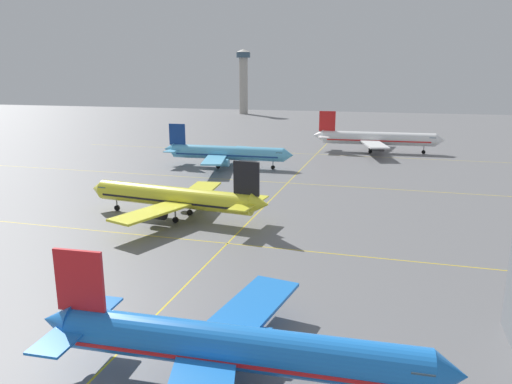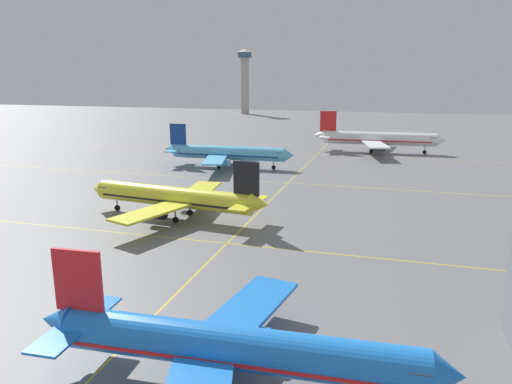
# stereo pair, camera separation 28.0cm
# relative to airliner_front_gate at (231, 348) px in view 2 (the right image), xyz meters

# --- Properties ---
(airliner_front_gate) EXTENTS (33.46, 28.86, 10.41)m
(airliner_front_gate) POSITION_rel_airliner_front_gate_xyz_m (0.00, 0.00, 0.00)
(airliner_front_gate) COLOR blue
(airliner_front_gate) RESTS_ON ground
(airliner_second_row) EXTENTS (34.43, 29.51, 10.70)m
(airliner_second_row) POSITION_rel_airliner_front_gate_xyz_m (-23.94, 41.11, 0.10)
(airliner_second_row) COLOR yellow
(airliner_second_row) RESTS_ON ground
(airliner_third_row) EXTENTS (35.51, 30.70, 11.06)m
(airliner_third_row) POSITION_rel_airliner_front_gate_xyz_m (-31.06, 87.51, 0.22)
(airliner_third_row) COLOR #5BB7E5
(airliner_third_row) RESTS_ON ground
(airliner_far_left_stand) EXTENTS (40.28, 34.78, 12.54)m
(airliner_far_left_stand) POSITION_rel_airliner_front_gate_xyz_m (5.97, 123.93, 0.73)
(airliner_far_left_stand) COLOR white
(airliner_far_left_stand) RESTS_ON ground
(taxiway_markings) EXTENTS (158.83, 183.41, 0.01)m
(taxiway_markings) POSITION_rel_airliner_front_gate_xyz_m (-11.35, 52.29, -3.55)
(taxiway_markings) COLOR yellow
(taxiway_markings) RESTS_ON ground
(control_tower) EXTENTS (8.82, 8.82, 38.43)m
(control_tower) POSITION_rel_airliner_front_gate_xyz_m (-78.58, 257.19, 18.71)
(control_tower) COLOR #ADA89E
(control_tower) RESTS_ON ground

